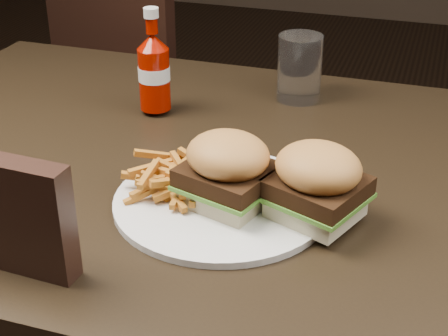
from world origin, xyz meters
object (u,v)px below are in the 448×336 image
(dining_table, at_px, (220,173))
(plate, at_px, (222,202))
(chair_far, at_px, (167,130))
(ketchup_bottle, at_px, (154,79))
(tumbler, at_px, (299,69))

(dining_table, relative_size, plate, 4.24)
(plate, bearing_deg, dining_table, 109.72)
(chair_far, xyz_separation_m, ketchup_bottle, (0.23, -0.57, 0.38))
(chair_far, relative_size, ketchup_bottle, 3.95)
(tumbler, bearing_deg, dining_table, -101.73)
(chair_far, height_order, ketchup_bottle, ketchup_bottle)
(plate, bearing_deg, ketchup_bottle, 128.64)
(tumbler, bearing_deg, plate, -92.10)
(ketchup_bottle, bearing_deg, dining_table, -40.25)
(dining_table, bearing_deg, chair_far, 118.78)
(dining_table, distance_m, chair_far, 0.86)
(chair_far, relative_size, plate, 1.45)
(chair_far, relative_size, tumbler, 3.41)
(chair_far, height_order, plate, plate)
(dining_table, xyz_separation_m, chair_far, (-0.39, 0.70, -0.30))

